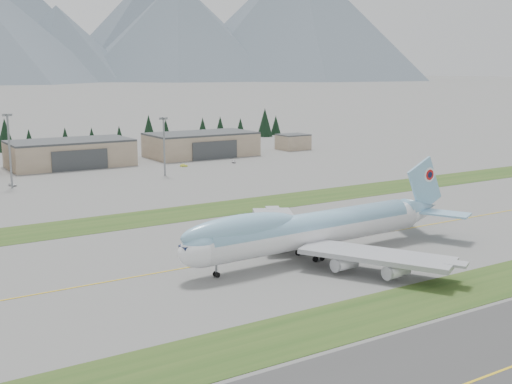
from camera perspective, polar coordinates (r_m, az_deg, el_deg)
ground at (r=147.01m, az=6.32°, el=-4.53°), size 7000.00×7000.00×0.00m
grass_strip_near at (r=120.90m, az=17.64°, el=-8.37°), size 400.00×14.00×0.08m
grass_strip_far at (r=183.38m, az=-2.40°, el=-1.40°), size 400.00×18.00×0.08m
taxiway_line_main at (r=147.01m, az=6.32°, el=-4.53°), size 400.00×0.40×0.02m
boeing_747_freighter at (r=134.06m, az=5.09°, el=-3.26°), size 71.05×61.65×18.81m
hangar_center at (r=273.05m, az=-16.18°, el=3.34°), size 48.00×26.60×10.80m
hangar_right at (r=294.88m, az=-4.89°, el=4.25°), size 48.00×26.60×10.80m
control_shed at (r=319.23m, az=3.31°, el=4.48°), size 14.00×12.00×7.60m
service_vehicle_a at (r=232.38m, az=-20.82°, el=0.49°), size 2.73×3.33×1.07m
service_vehicle_b at (r=263.07m, az=-6.43°, el=2.25°), size 3.30×2.61×1.05m
service_vehicle_c at (r=272.31m, az=-1.99°, el=2.60°), size 2.80×3.80×1.02m
conifer_belt at (r=333.84m, az=-18.10°, el=4.82°), size 268.22×14.88×16.86m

